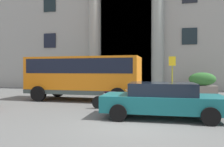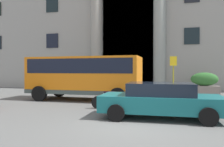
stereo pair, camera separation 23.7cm
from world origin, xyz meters
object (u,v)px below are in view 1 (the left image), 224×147
hedge_planter_far_west (62,82)px  white_taxi_kerbside (162,100)px  motorcycle_near_kerb (113,99)px  bus_stop_sign (172,73)px  hedge_planter_entrance_right (99,83)px  hedge_planter_west (202,84)px  orange_minibus (84,74)px

hedge_planter_far_west → white_taxi_kerbside: (8.52, -9.27, -0.07)m
hedge_planter_far_west → motorcycle_near_kerb: size_ratio=0.90×
bus_stop_sign → hedge_planter_entrance_right: (-5.83, 3.26, -0.97)m
bus_stop_sign → hedge_planter_west: 4.14m
white_taxi_kerbside → hedge_planter_far_west: bearing=131.6°
orange_minibus → hedge_planter_far_west: bearing=128.5°
orange_minibus → white_taxi_kerbside: size_ratio=1.50×
bus_stop_sign → hedge_planter_far_west: bearing=161.3°
motorcycle_near_kerb → hedge_planter_west: bearing=39.7°
bus_stop_sign → orange_minibus: bearing=-159.2°
orange_minibus → bus_stop_sign: (5.30, 2.01, 0.10)m
hedge_planter_entrance_right → motorcycle_near_kerb: size_ratio=0.95×
bus_stop_sign → hedge_planter_far_west: size_ratio=1.50×
hedge_planter_west → orange_minibus: bearing=-145.6°
orange_minibus → bus_stop_sign: size_ratio=2.51×
hedge_planter_west → motorcycle_near_kerb: size_ratio=1.04×
hedge_planter_entrance_right → white_taxi_kerbside: hedge_planter_entrance_right is taller
bus_stop_sign → hedge_planter_west: size_ratio=1.30×
hedge_planter_west → white_taxi_kerbside: hedge_planter_west is taller
white_taxi_kerbside → hedge_planter_west: bearing=71.1°
bus_stop_sign → white_taxi_kerbside: bearing=-96.2°
bus_stop_sign → hedge_planter_entrance_right: 6.75m
hedge_planter_west → hedge_planter_far_west: 11.58m
orange_minibus → hedge_planter_west: orange_minibus is taller
orange_minibus → motorcycle_near_kerb: orange_minibus is taller
hedge_planter_entrance_right → motorcycle_near_kerb: (2.88, -7.81, -0.25)m
hedge_planter_far_west → white_taxi_kerbside: 12.59m
hedge_planter_far_west → white_taxi_kerbside: hedge_planter_far_west is taller
hedge_planter_far_west → motorcycle_near_kerb: bearing=-50.9°
hedge_planter_entrance_right → white_taxi_kerbside: (5.16, -9.42, -0.00)m
motorcycle_near_kerb → white_taxi_kerbside: bearing=-51.0°
orange_minibus → bus_stop_sign: 5.67m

